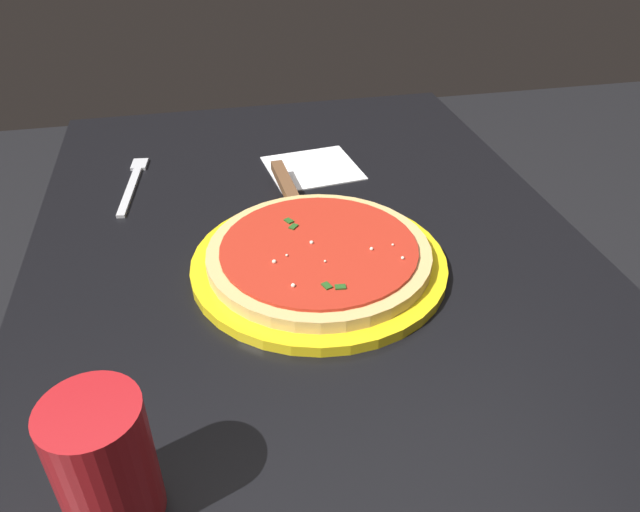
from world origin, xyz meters
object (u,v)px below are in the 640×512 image
Objects in this scene: pizza at (320,254)px; fork at (133,182)px; serving_plate at (320,265)px; cup_tall_drink at (104,463)px; napkin_folded_right at (312,168)px; pizza_server at (291,197)px.

fork is at bearing 40.03° from pizza.
serving_plate reaches higher than fork.
cup_tall_drink is at bearing 141.75° from serving_plate.
serving_plate is 0.28m from napkin_folded_right.
napkin_folded_right is (0.56, -0.27, -0.06)m from cup_tall_drink.
cup_tall_drink is 0.63× the size of fork.
cup_tall_drink is 0.63m from napkin_folded_right.
serving_plate is 1.15× the size of pizza.
cup_tall_drink is at bearing 154.17° from napkin_folded_right.
napkin_folded_right is at bearing -91.42° from fork.
pizza_server is at bearing 3.19° from serving_plate.
pizza_server is 1.57× the size of napkin_folded_right.
serving_plate is 2.24× the size of napkin_folded_right.
serving_plate reaches higher than napkin_folded_right.
fork is (0.57, 0.01, -0.06)m from cup_tall_drink.
cup_tall_drink is at bearing 141.75° from pizza.
serving_plate is 0.37m from cup_tall_drink.
fork is (0.28, 0.24, -0.02)m from pizza.
pizza_server is at bearing -26.13° from cup_tall_drink.
pizza is at bearing -139.97° from fork.
napkin_folded_right is at bearing -9.52° from serving_plate.
serving_plate is at bearing -139.97° from fork.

